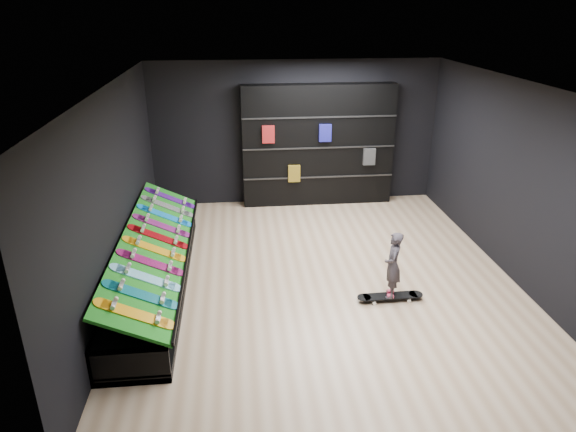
{
  "coord_description": "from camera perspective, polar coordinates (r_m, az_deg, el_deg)",
  "views": [
    {
      "loc": [
        -1.26,
        -7.06,
        4.04
      ],
      "look_at": [
        -0.5,
        0.2,
        1.0
      ],
      "focal_mm": 32.0,
      "sensor_mm": 36.0,
      "label": 1
    }
  ],
  "objects": [
    {
      "name": "display_board_2",
      "position": [
        6.96,
        -15.48,
        -6.62
      ],
      "size": [
        0.93,
        0.22,
        0.5
      ],
      "primitive_type": null,
      "rotation": [
        0.0,
        0.44,
        0.0
      ],
      "color": "#0CB2E5",
      "rests_on": "turf_ramp"
    },
    {
      "name": "child",
      "position": [
        7.58,
        11.46,
        -6.68
      ],
      "size": [
        0.22,
        0.26,
        0.6
      ],
      "primitive_type": "imported",
      "rotation": [
        0.0,
        0.0,
        -1.87
      ],
      "color": "black",
      "rests_on": "floor_skateboard"
    },
    {
      "name": "floor_skateboard",
      "position": [
        7.75,
        11.26,
        -8.93
      ],
      "size": [
        0.98,
        0.23,
        0.09
      ],
      "primitive_type": null,
      "rotation": [
        0.0,
        0.0,
        0.01
      ],
      "color": "black",
      "rests_on": "ground"
    },
    {
      "name": "floor",
      "position": [
        8.23,
        3.64,
        -6.83
      ],
      "size": [
        6.0,
        7.0,
        0.01
      ],
      "primitive_type": "cube",
      "color": "tan",
      "rests_on": "ground"
    },
    {
      "name": "display_rack",
      "position": [
        8.11,
        -14.48,
        -6.02
      ],
      "size": [
        0.9,
        4.5,
        0.5
      ],
      "primitive_type": null,
      "color": "black",
      "rests_on": "ground"
    },
    {
      "name": "back_shelving",
      "position": [
        10.88,
        3.35,
        7.82
      ],
      "size": [
        3.17,
        0.37,
        2.54
      ],
      "primitive_type": "cube",
      "color": "black",
      "rests_on": "ground"
    },
    {
      "name": "wall_front",
      "position": [
        4.55,
        11.44,
        -11.86
      ],
      "size": [
        6.0,
        0.02,
        3.0
      ],
      "primitive_type": "cube",
      "color": "black",
      "rests_on": "ground"
    },
    {
      "name": "display_board_0",
      "position": [
        6.25,
        -16.62,
        -10.38
      ],
      "size": [
        0.93,
        0.22,
        0.5
      ],
      "primitive_type": null,
      "rotation": [
        0.0,
        0.44,
        0.0
      ],
      "color": "yellow",
      "rests_on": "turf_ramp"
    },
    {
      "name": "wall_left",
      "position": [
        7.7,
        -18.69,
        2.12
      ],
      "size": [
        0.02,
        7.0,
        3.0
      ],
      "primitive_type": "cube",
      "color": "black",
      "rests_on": "ground"
    },
    {
      "name": "display_board_7",
      "position": [
        8.84,
        -13.51,
        0.04
      ],
      "size": [
        0.93,
        0.22,
        0.5
      ],
      "primitive_type": null,
      "rotation": [
        0.0,
        0.44,
        0.0
      ],
      "color": "blue",
      "rests_on": "turf_ramp"
    },
    {
      "name": "turf_ramp",
      "position": [
        7.9,
        -14.45,
        -3.07
      ],
      "size": [
        0.92,
        4.5,
        0.46
      ],
      "primitive_type": "cube",
      "rotation": [
        0.0,
        0.44,
        0.0
      ],
      "color": "#106710",
      "rests_on": "display_rack"
    },
    {
      "name": "display_board_8",
      "position": [
        9.23,
        -13.21,
        1.04
      ],
      "size": [
        0.93,
        0.22,
        0.5
      ],
      "primitive_type": null,
      "rotation": [
        0.0,
        0.44,
        0.0
      ],
      "color": "black",
      "rests_on": "turf_ramp"
    },
    {
      "name": "wall_right",
      "position": [
        8.63,
        24.0,
        3.49
      ],
      "size": [
        0.02,
        7.0,
        3.0
      ],
      "primitive_type": "cube",
      "color": "black",
      "rests_on": "ground"
    },
    {
      "name": "display_board_6",
      "position": [
        8.46,
        -13.83,
        -1.05
      ],
      "size": [
        0.93,
        0.22,
        0.5
      ],
      "primitive_type": null,
      "rotation": [
        0.0,
        0.44,
        0.0
      ],
      "color": "#2626BF",
      "rests_on": "turf_ramp"
    },
    {
      "name": "wall_back",
      "position": [
        10.93,
        0.81,
        9.19
      ],
      "size": [
        6.0,
        0.02,
        3.0
      ],
      "primitive_type": "cube",
      "color": "black",
      "rests_on": "ground"
    },
    {
      "name": "display_board_4",
      "position": [
        7.7,
        -14.57,
        -3.56
      ],
      "size": [
        0.93,
        0.22,
        0.5
      ],
      "primitive_type": null,
      "rotation": [
        0.0,
        0.44,
        0.0
      ],
      "color": "orange",
      "rests_on": "turf_ramp"
    },
    {
      "name": "ceiling",
      "position": [
        7.24,
        4.23,
        14.3
      ],
      "size": [
        6.0,
        7.0,
        0.01
      ],
      "primitive_type": "cube",
      "color": "white",
      "rests_on": "ground"
    },
    {
      "name": "display_board_5",
      "position": [
        8.08,
        -14.18,
        -2.25
      ],
      "size": [
        0.93,
        0.22,
        0.5
      ],
      "primitive_type": null,
      "rotation": [
        0.0,
        0.44,
        0.0
      ],
      "color": "red",
      "rests_on": "turf_ramp"
    },
    {
      "name": "display_board_1",
      "position": [
        6.6,
        -16.02,
        -8.4
      ],
      "size": [
        0.93,
        0.22,
        0.5
      ],
      "primitive_type": null,
      "rotation": [
        0.0,
        0.44,
        0.0
      ],
      "color": "#0C8C99",
      "rests_on": "turf_ramp"
    },
    {
      "name": "display_board_9",
      "position": [
        9.63,
        -12.94,
        1.96
      ],
      "size": [
        0.93,
        0.22,
        0.5
      ],
      "primitive_type": null,
      "rotation": [
        0.0,
        0.44,
        0.0
      ],
      "color": "purple",
      "rests_on": "turf_ramp"
    },
    {
      "name": "display_board_3",
      "position": [
        7.33,
        -15.0,
        -5.01
      ],
      "size": [
        0.93,
        0.22,
        0.5
      ],
      "primitive_type": null,
      "rotation": [
        0.0,
        0.44,
        0.0
      ],
      "color": "#E5198C",
      "rests_on": "turf_ramp"
    }
  ]
}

